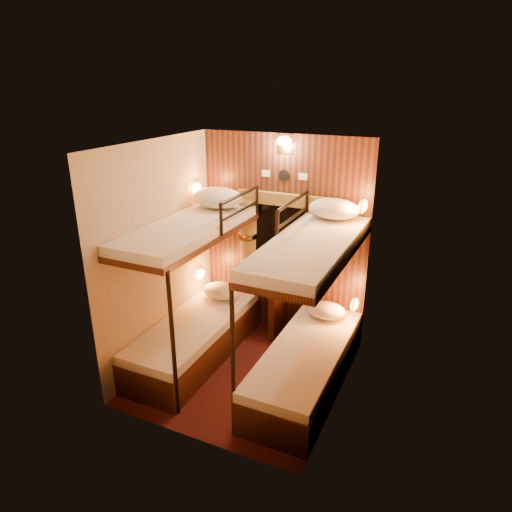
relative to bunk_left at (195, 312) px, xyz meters
The scene contains 22 objects.
floor 0.86m from the bunk_left, ahead, with size 2.10×2.10×0.00m, color #3B1110.
ceiling 1.95m from the bunk_left, ahead, with size 2.10×2.10×0.00m, color silver.
wall_back 1.34m from the bunk_left, 56.56° to the left, with size 2.40×2.40×0.00m, color #C6B293.
wall_front 1.44m from the bunk_left, 59.93° to the right, with size 2.40×2.40×0.00m, color #C6B293.
wall_left 0.74m from the bunk_left, 168.93° to the right, with size 2.40×2.40×0.00m, color #C6B293.
wall_right 1.77m from the bunk_left, ahead, with size 2.40×2.40×0.00m, color #C6B293.
back_panel 1.33m from the bunk_left, 56.16° to the left, with size 2.00×0.03×2.40m, color black.
bunk_left is the anchor object (origin of this frame).
bunk_right 1.30m from the bunk_left, ahead, with size 0.72×1.90×1.82m.
window 1.30m from the bunk_left, 55.30° to the left, with size 1.00×0.12×0.79m.
curtains 1.32m from the bunk_left, 54.32° to the left, with size 1.10×0.22×1.00m.
back_fixtures 2.03m from the bunk_left, 55.16° to the left, with size 0.54×0.09×0.48m.
reading_lamps 1.13m from the bunk_left, 44.25° to the left, with size 2.00×0.20×1.25m.
table 1.02m from the bunk_left, 50.33° to the left, with size 0.50×0.34×0.66m.
bottle_left 1.04m from the bunk_left, 52.04° to the left, with size 0.06×0.06×0.22m.
bottle_right 1.04m from the bunk_left, 47.07° to the left, with size 0.07×0.07×0.24m.
sachet_a 1.11m from the bunk_left, 39.68° to the left, with size 0.08×0.06×0.01m, color silver.
sachet_b 1.16m from the bunk_left, 48.98° to the left, with size 0.07×0.05×0.01m, color silver.
pillow_lower_left 0.61m from the bunk_left, 90.21° to the left, with size 0.47×0.33×0.18m, color silver.
pillow_lower_right 1.46m from the bunk_left, 27.26° to the left, with size 0.44×0.31×0.17m, color silver.
pillow_upper_left 1.29m from the bunk_left, 90.21° to the left, with size 0.59×0.42×0.23m, color silver.
pillow_upper_right 1.87m from the bunk_left, 29.13° to the left, with size 0.53×0.38×0.21m, color silver.
Camera 1 is at (1.83, -3.68, 2.93)m, focal length 32.00 mm.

